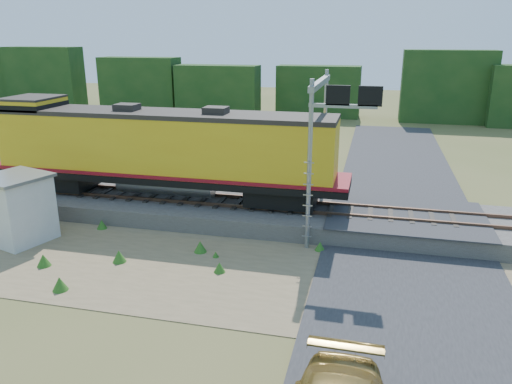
# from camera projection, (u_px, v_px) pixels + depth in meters

# --- Properties ---
(ground) EXTENTS (140.00, 140.00, 0.00)m
(ground) POSITION_uv_depth(u_px,v_px,m) (220.00, 274.00, 18.88)
(ground) COLOR #475123
(ground) RESTS_ON ground
(ballast) EXTENTS (70.00, 5.00, 0.80)m
(ballast) POSITION_uv_depth(u_px,v_px,m) (257.00, 212.00, 24.32)
(ballast) COLOR slate
(ballast) RESTS_ON ground
(rails) EXTENTS (70.00, 1.54, 0.16)m
(rails) POSITION_uv_depth(u_px,v_px,m) (257.00, 203.00, 24.18)
(rails) COLOR brown
(rails) RESTS_ON ballast
(dirt_shoulder) EXTENTS (26.00, 8.00, 0.03)m
(dirt_shoulder) POSITION_uv_depth(u_px,v_px,m) (175.00, 263.00, 19.79)
(dirt_shoulder) COLOR #8C7754
(dirt_shoulder) RESTS_ON ground
(road) EXTENTS (7.00, 66.00, 0.86)m
(road) POSITION_uv_depth(u_px,v_px,m) (411.00, 284.00, 17.98)
(road) COLOR #38383A
(road) RESTS_ON ground
(tree_line_north) EXTENTS (130.00, 3.00, 6.50)m
(tree_line_north) POSITION_uv_depth(u_px,v_px,m) (326.00, 90.00, 53.20)
(tree_line_north) COLOR #173B15
(tree_line_north) RESTS_ON ground
(weed_clumps) EXTENTS (15.00, 6.20, 0.56)m
(weed_clumps) POSITION_uv_depth(u_px,v_px,m) (136.00, 264.00, 19.75)
(weed_clumps) COLOR #2D641C
(weed_clumps) RESTS_ON ground
(locomotive) EXTENTS (18.21, 2.78, 4.70)m
(locomotive) POSITION_uv_depth(u_px,v_px,m) (159.00, 149.00, 24.57)
(locomotive) COLOR black
(locomotive) RESTS_ON rails
(shed) EXTENTS (3.13, 3.13, 2.97)m
(shed) POSITION_uv_depth(u_px,v_px,m) (18.00, 208.00, 21.53)
(shed) COLOR silver
(shed) RESTS_ON ground
(signal_gantry) EXTENTS (2.80, 6.20, 7.06)m
(signal_gantry) POSITION_uv_depth(u_px,v_px,m) (326.00, 116.00, 21.52)
(signal_gantry) COLOR gray
(signal_gantry) RESTS_ON ground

